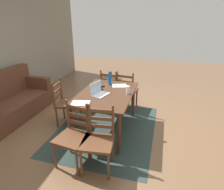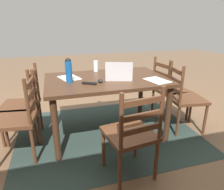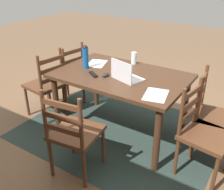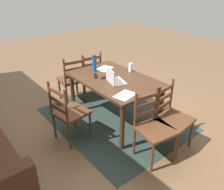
# 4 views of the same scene
# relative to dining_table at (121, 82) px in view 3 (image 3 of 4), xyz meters

# --- Properties ---
(ground_plane) EXTENTS (14.00, 14.00, 0.00)m
(ground_plane) POSITION_rel_dining_table_xyz_m (0.00, 0.00, -0.68)
(ground_plane) COLOR brown
(area_rug) EXTENTS (2.36, 1.85, 0.01)m
(area_rug) POSITION_rel_dining_table_xyz_m (0.00, 0.00, -0.68)
(area_rug) COLOR #283833
(area_rug) RESTS_ON ground
(dining_table) EXTENTS (1.49, 0.98, 0.78)m
(dining_table) POSITION_rel_dining_table_xyz_m (0.00, 0.00, 0.00)
(dining_table) COLOR #422819
(dining_table) RESTS_ON ground
(chair_right_far) EXTENTS (0.49, 0.49, 0.95)m
(chair_right_far) POSITION_rel_dining_table_xyz_m (1.04, 0.20, -0.22)
(chair_right_far) COLOR #56331E
(chair_right_far) RESTS_ON ground
(chair_left_near) EXTENTS (0.49, 0.49, 0.95)m
(chair_left_near) POSITION_rel_dining_table_xyz_m (-1.04, -0.19, -0.22)
(chair_left_near) COLOR #56331E
(chair_left_near) RESTS_ON ground
(chair_far_head) EXTENTS (0.50, 0.50, 0.95)m
(chair_far_head) POSITION_rel_dining_table_xyz_m (-0.01, 0.86, -0.22)
(chair_far_head) COLOR #56331E
(chair_far_head) RESTS_ON ground
(chair_right_near) EXTENTS (0.50, 0.50, 0.95)m
(chair_right_near) POSITION_rel_dining_table_xyz_m (1.04, -0.19, -0.22)
(chair_right_near) COLOR #56331E
(chair_right_near) RESTS_ON ground
(chair_left_far) EXTENTS (0.50, 0.50, 0.95)m
(chair_left_far) POSITION_rel_dining_table_xyz_m (-1.04, 0.19, -0.22)
(chair_left_far) COLOR #56331E
(chair_left_far) RESTS_ON ground
(laptop) EXTENTS (0.37, 0.30, 0.23)m
(laptop) POSITION_rel_dining_table_xyz_m (-0.12, 0.11, 0.15)
(laptop) COLOR silver
(laptop) RESTS_ON dining_table
(water_bottle) EXTENTS (0.08, 0.08, 0.28)m
(water_bottle) POSITION_rel_dining_table_xyz_m (0.46, 0.06, 0.24)
(water_bottle) COLOR #145199
(water_bottle) RESTS_ON dining_table
(drinking_glass) EXTENTS (0.07, 0.07, 0.15)m
(drinking_glass) POSITION_rel_dining_table_xyz_m (0.05, -0.40, 0.17)
(drinking_glass) COLOR silver
(drinking_glass) RESTS_ON dining_table
(computer_mouse) EXTENTS (0.06, 0.10, 0.03)m
(computer_mouse) POSITION_rel_dining_table_xyz_m (0.11, 0.14, 0.11)
(computer_mouse) COLOR black
(computer_mouse) RESTS_ON dining_table
(tv_remote) EXTENTS (0.17, 0.13, 0.02)m
(tv_remote) POSITION_rel_dining_table_xyz_m (0.25, 0.19, 0.11)
(tv_remote) COLOR black
(tv_remote) RESTS_ON dining_table
(paper_stack_left) EXTENTS (0.27, 0.34, 0.00)m
(paper_stack_left) POSITION_rel_dining_table_xyz_m (-0.56, 0.27, 0.10)
(paper_stack_left) COLOR white
(paper_stack_left) RESTS_ON dining_table
(paper_stack_right) EXTENTS (0.29, 0.35, 0.00)m
(paper_stack_right) POSITION_rel_dining_table_xyz_m (0.45, -0.14, 0.10)
(paper_stack_right) COLOR white
(paper_stack_right) RESTS_ON dining_table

